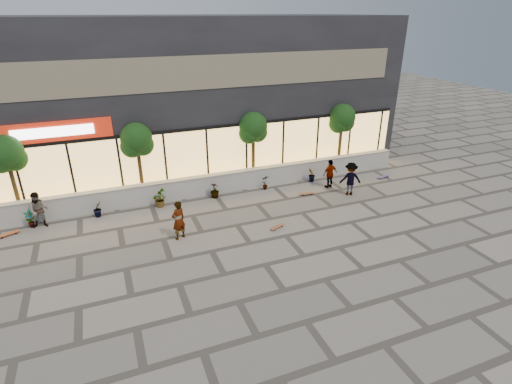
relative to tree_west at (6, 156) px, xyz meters
name	(u,v)px	position (x,y,z in m)	size (l,w,h in m)	color
ground	(265,265)	(9.00, -7.70, -2.99)	(80.00, 80.00, 0.00)	gray
planter_wall	(213,184)	(9.00, -0.70, -2.46)	(22.00, 0.42, 1.04)	beige
retail_building	(185,93)	(9.00, 4.79, 1.26)	(24.00, 9.17, 8.50)	black
shrub_a	(30,219)	(0.50, -1.25, -2.58)	(0.43, 0.29, 0.81)	black
shrub_b	(98,208)	(3.30, -1.25, -2.58)	(0.45, 0.36, 0.81)	black
shrub_c	(159,199)	(6.10, -1.25, -2.58)	(0.73, 0.63, 0.81)	black
shrub_d	(215,190)	(8.90, -1.25, -2.58)	(0.45, 0.45, 0.81)	black
shrub_e	(265,182)	(11.70, -1.25, -2.58)	(0.43, 0.29, 0.81)	black
shrub_f	(312,175)	(14.50, -1.25, -2.58)	(0.45, 0.36, 0.81)	black
tree_west	(6,156)	(0.00, 0.00, 0.00)	(1.60, 1.50, 3.92)	#403017
tree_midwest	(137,142)	(5.50, 0.00, 0.00)	(1.60, 1.50, 3.92)	#403017
tree_mideast	(253,129)	(11.50, 0.00, 0.00)	(1.60, 1.50, 3.92)	#403017
tree_east	(342,120)	(17.00, 0.00, 0.00)	(1.60, 1.50, 3.92)	#403017
skater_center	(178,220)	(6.40, -4.60, -2.13)	(0.63, 0.41, 1.71)	white
skater_left	(39,210)	(0.95, -1.40, -2.15)	(0.81, 0.63, 1.66)	#9B8B64
skater_right_near	(330,174)	(15.01, -2.30, -2.20)	(0.93, 0.39, 1.58)	silver
skater_right_far	(350,179)	(15.50, -3.46, -2.11)	(1.13, 0.65, 1.75)	maroon
skateboard_center	(277,227)	(10.56, -5.33, -2.91)	(0.77, 0.47, 0.09)	brown
skateboard_left	(8,234)	(-0.34, -1.71, -2.90)	(0.89, 0.55, 0.11)	#C35824
skateboard_right_near	(307,193)	(13.44, -2.72, -2.91)	(0.79, 0.30, 0.09)	brown
skateboard_right_far	(384,176)	(18.62, -2.27, -2.90)	(0.86, 0.37, 0.10)	#504681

